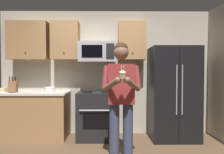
{
  "coord_description": "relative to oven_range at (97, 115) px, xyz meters",
  "views": [
    {
      "loc": [
        0.1,
        -2.86,
        1.34
      ],
      "look_at": [
        0.13,
        0.26,
        1.25
      ],
      "focal_mm": 34.38,
      "sensor_mm": 36.0,
      "label": 1
    }
  ],
  "objects": [
    {
      "name": "counter_left",
      "position": [
        -1.3,
        0.02,
        0.0
      ],
      "size": [
        1.44,
        0.66,
        0.92
      ],
      "color": "#9E7247",
      "rests_on": "ground"
    },
    {
      "name": "bowl_large_white",
      "position": [
        -0.93,
        -0.01,
        0.51
      ],
      "size": [
        0.21,
        0.21,
        0.1
      ],
      "color": "white",
      "rests_on": "counter_left"
    },
    {
      "name": "oven_range",
      "position": [
        0.0,
        0.0,
        0.0
      ],
      "size": [
        0.76,
        0.7,
        0.93
      ],
      "color": "black",
      "rests_on": "ground"
    },
    {
      "name": "cupcake",
      "position": [
        0.42,
        -1.44,
        0.83
      ],
      "size": [
        0.09,
        0.09,
        0.17
      ],
      "color": "#A87F56"
    },
    {
      "name": "knife_block",
      "position": [
        -1.64,
        -0.03,
        0.57
      ],
      "size": [
        0.16,
        0.15,
        0.32
      ],
      "color": "brown",
      "rests_on": "counter_left"
    },
    {
      "name": "refrigerator",
      "position": [
        1.5,
        -0.04,
        0.44
      ],
      "size": [
        0.9,
        0.75,
        1.8
      ],
      "color": "black",
      "rests_on": "ground"
    },
    {
      "name": "microwave",
      "position": [
        0.0,
        0.12,
        1.26
      ],
      "size": [
        0.74,
        0.41,
        0.4
      ],
      "color": "#9EA0A5"
    },
    {
      "name": "bowl_small_colored",
      "position": [
        -1.88,
        0.04,
        0.5
      ],
      "size": [
        0.17,
        0.17,
        0.08
      ],
      "color": "beige",
      "rests_on": "counter_left"
    },
    {
      "name": "person",
      "position": [
        0.42,
        -1.11,
        0.53
      ],
      "size": [
        0.6,
        0.48,
        1.76
      ],
      "color": "#383F59",
      "rests_on": "ground"
    },
    {
      "name": "cabinet_row_upper",
      "position": [
        -0.57,
        0.17,
        1.49
      ],
      "size": [
        2.78,
        0.36,
        0.76
      ],
      "color": "#9E7247"
    },
    {
      "name": "wall_back",
      "position": [
        0.15,
        0.39,
        0.84
      ],
      "size": [
        4.4,
        0.1,
        2.6
      ],
      "primitive_type": "cube",
      "color": "#B7AD99",
      "rests_on": "ground"
    }
  ]
}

